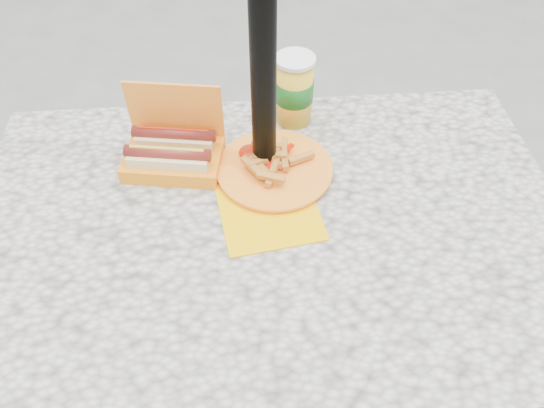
{
  "coord_description": "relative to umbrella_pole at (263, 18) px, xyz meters",
  "views": [
    {
      "loc": [
        -0.05,
        -0.68,
        1.56
      ],
      "look_at": [
        0.0,
        0.0,
        0.8
      ],
      "focal_mm": 35.0,
      "sensor_mm": 36.0,
      "label": 1
    }
  ],
  "objects": [
    {
      "name": "fries_plate",
      "position": [
        0.02,
        -0.03,
        -0.34
      ],
      "size": [
        0.26,
        0.35,
        0.05
      ],
      "rotation": [
        0.0,
        0.0,
        0.11
      ],
      "color": "#FFBE01",
      "rests_on": "picnic_table"
    },
    {
      "name": "hotdog_box",
      "position": [
        -0.2,
        0.03,
        -0.31
      ],
      "size": [
        0.23,
        0.17,
        0.17
      ],
      "rotation": [
        0.0,
        0.0,
        -0.17
      ],
      "color": "orange",
      "rests_on": "picnic_table"
    },
    {
      "name": "picnic_table",
      "position": [
        0.0,
        -0.16,
        -0.46
      ],
      "size": [
        1.2,
        0.8,
        0.75
      ],
      "color": "beige",
      "rests_on": "ground"
    },
    {
      "name": "umbrella_pole",
      "position": [
        0.0,
        0.0,
        0.0
      ],
      "size": [
        0.05,
        0.05,
        2.2
      ],
      "primitive_type": "cylinder",
      "color": "black",
      "rests_on": "ground"
    },
    {
      "name": "ground",
      "position": [
        0.0,
        -0.16,
        -1.1
      ],
      "size": [
        60.0,
        60.0,
        0.0
      ],
      "primitive_type": "plane",
      "color": "slate"
    },
    {
      "name": "soda_cup",
      "position": [
        0.08,
        0.16,
        -0.27
      ],
      "size": [
        0.09,
        0.09,
        0.17
      ],
      "rotation": [
        0.0,
        0.0,
        -0.14
      ],
      "color": "yellow",
      "rests_on": "picnic_table"
    }
  ]
}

